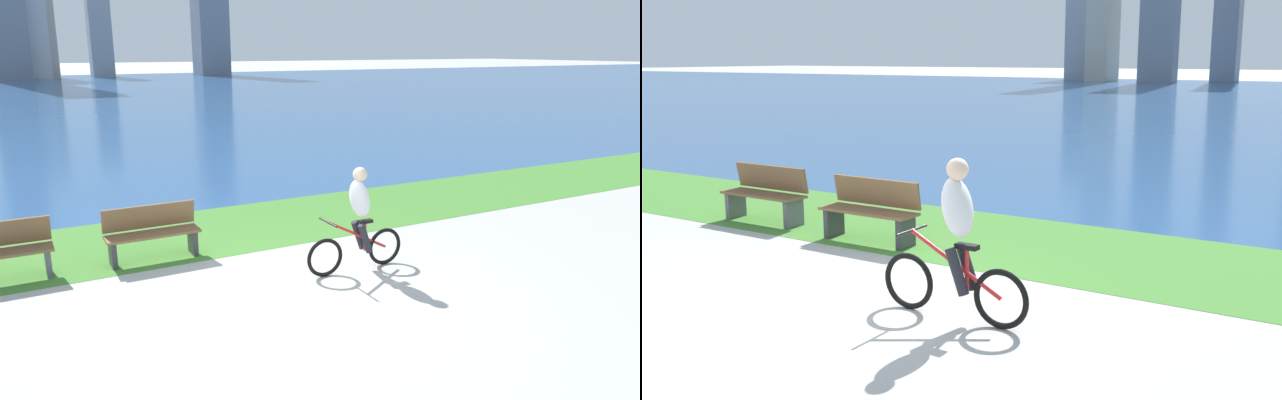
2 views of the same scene
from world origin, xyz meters
The scene contains 5 objects.
ground_plane centered at (0.00, 0.00, 0.00)m, with size 300.00×300.00×0.00m, color #B2AFA8.
grass_strip_bayside centered at (0.00, 3.40, 0.00)m, with size 120.00×3.04×0.01m, color #478433.
cyclist_lead centered at (1.44, 0.35, 0.83)m, with size 1.70×0.52×1.64m.
bench_near_path centered at (-1.27, 2.38, 0.45)m, with size 1.50×0.47×0.90m.
bench_far_along_path centered at (-3.50, 2.50, 0.45)m, with size 1.50×0.47×0.90m.
Camera 2 is at (5.13, -5.53, 2.61)m, focal length 40.65 mm.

